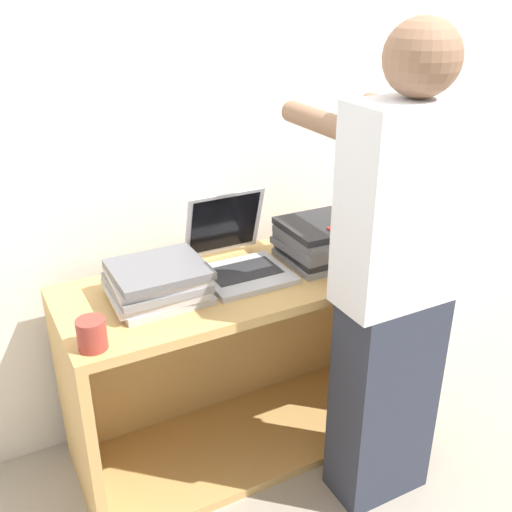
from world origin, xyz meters
TOP-DOWN VIEW (x-y plane):
  - ground_plane at (0.00, 0.00)m, footprint 12.00×12.00m
  - wall_back at (0.00, 0.64)m, footprint 8.00×0.05m
  - cart at (0.00, 0.34)m, footprint 1.35×0.53m
  - laptop_open at (0.00, 0.33)m, footprint 0.31×0.36m
  - laptop_stack_left at (-0.33, 0.27)m, footprint 0.33×0.29m
  - laptop_stack_right at (0.34, 0.27)m, footprint 0.33×0.29m
  - person at (0.33, -0.16)m, footprint 0.40×0.53m
  - mug at (-0.60, 0.07)m, footprint 0.09×0.09m
  - inventory_tag at (0.34, 0.20)m, footprint 0.06×0.02m

SIDE VIEW (x-z plane):
  - ground_plane at x=0.00m, z-range 0.00..0.00m
  - cart at x=0.00m, z-range 0.00..0.77m
  - mug at x=-0.60m, z-range 0.77..0.86m
  - laptop_open at x=0.00m, z-range 0.68..0.96m
  - laptop_stack_left at x=-0.33m, z-range 0.77..0.89m
  - person at x=0.33m, z-range 0.01..1.67m
  - laptop_stack_right at x=0.34m, z-range 0.77..0.92m
  - inventory_tag at x=0.34m, z-range 0.92..0.93m
  - wall_back at x=0.00m, z-range 0.00..2.40m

